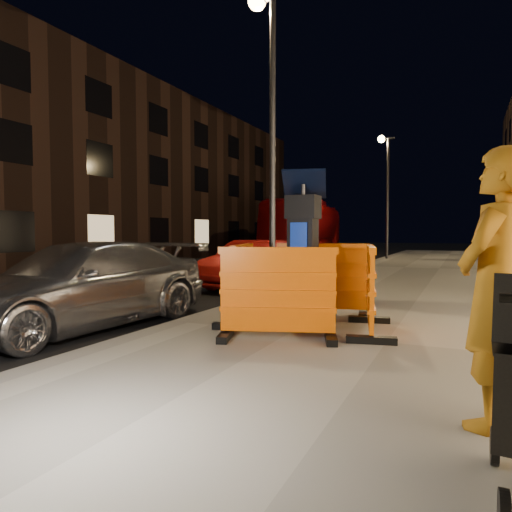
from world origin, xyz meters
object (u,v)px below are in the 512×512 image
at_px(parking_kiosk, 303,253).
at_px(car_red, 253,287).
at_px(barrier_bldgside, 371,289).
at_px(man, 496,288).
at_px(car_silver, 81,328).
at_px(barrier_kerbside, 243,282).
at_px(bus_doubledecker, 306,256).
at_px(barrier_back, 322,279).
at_px(barrier_front, 278,294).

height_order(parking_kiosk, car_red, parking_kiosk).
height_order(barrier_bldgside, man, man).
distance_m(car_silver, man, 5.96).
xyz_separation_m(barrier_kerbside, man, (3.23, -2.65, 0.38)).
xyz_separation_m(car_silver, bus_doubledecker, (-3.47, 21.33, 0.00)).
xyz_separation_m(barrier_bldgside, car_silver, (-4.26, -0.89, -0.73)).
distance_m(barrier_bldgside, bus_doubledecker, 21.87).
bearing_deg(barrier_back, car_silver, -161.95).
bearing_deg(barrier_front, parking_kiosk, 71.05).
height_order(car_silver, man, man).
distance_m(barrier_front, man, 2.86).
xyz_separation_m(parking_kiosk, barrier_bldgside, (0.95, 0.00, -0.46)).
bearing_deg(barrier_front, bus_doubledecker, 88.64).
bearing_deg(barrier_back, car_red, 116.81).
height_order(barrier_back, bus_doubledecker, bus_doubledecker).
bearing_deg(bus_doubledecker, barrier_kerbside, -82.40).
xyz_separation_m(parking_kiosk, barrier_back, (0.00, 0.95, -0.46)).
relative_size(parking_kiosk, man, 1.08).
xyz_separation_m(barrier_front, barrier_bldgside, (0.95, 0.95, 0.00)).
relative_size(barrier_back, car_red, 0.38).
bearing_deg(barrier_kerbside, barrier_front, -150.95).
height_order(parking_kiosk, barrier_back, parking_kiosk).
distance_m(parking_kiosk, barrier_bldgside, 1.05).
distance_m(barrier_bldgside, car_red, 6.41).
bearing_deg(parking_kiosk, barrier_front, -103.95).
bearing_deg(man, barrier_front, -102.17).
distance_m(bus_doubledecker, man, 24.83).
bearing_deg(man, barrier_kerbside, -104.83).
bearing_deg(bus_doubledecker, barrier_front, -80.73).
height_order(barrier_front, bus_doubledecker, bus_doubledecker).
bearing_deg(car_red, barrier_kerbside, -62.67).
relative_size(barrier_kerbside, man, 0.77).
bearing_deg(barrier_front, man, -55.65).
bearing_deg(barrier_back, barrier_bldgside, -55.95).
relative_size(barrier_kerbside, barrier_bldgside, 1.00).
distance_m(barrier_kerbside, car_red, 5.42).
xyz_separation_m(car_red, bus_doubledecker, (-3.70, 15.51, 0.00)).
distance_m(barrier_front, car_silver, 3.39).
bearing_deg(man, bus_doubledecker, -134.04).
height_order(barrier_front, barrier_bldgside, same).
xyz_separation_m(parking_kiosk, barrier_front, (0.00, -0.95, -0.46)).
relative_size(barrier_kerbside, bus_doubledecker, 0.12).
bearing_deg(parking_kiosk, car_red, 108.07).
bearing_deg(barrier_kerbside, parking_kiosk, -105.95).
height_order(barrier_front, car_silver, barrier_front).
height_order(bus_doubledecker, man, man).
distance_m(barrier_back, barrier_kerbside, 1.34).
bearing_deg(man, car_red, -120.19).
relative_size(barrier_front, man, 0.77).
distance_m(barrier_back, bus_doubledecker, 20.65).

